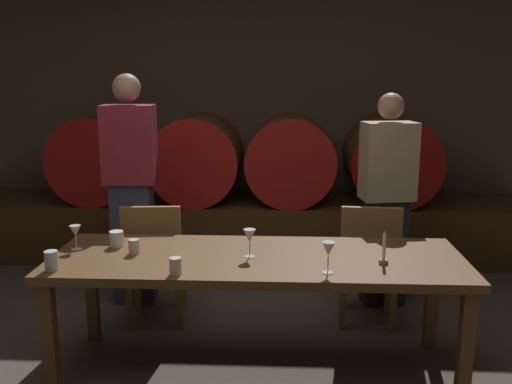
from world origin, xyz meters
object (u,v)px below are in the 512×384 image
wine_barrel_center_right (290,159)px  chair_right (369,259)px  wine_barrel_far_left (102,157)px  cup_center_right (134,247)px  wine_glass_center (250,237)px  candle_center (384,255)px  guest_left (131,188)px  dining_table (257,267)px  chair_left (154,258)px  cup_far_right (175,266)px  wine_glass_right (328,250)px  cup_far_left (51,261)px  wine_glass_left (75,232)px  wine_barrel_far_right (390,159)px  guest_right (386,200)px  wine_barrel_center_left (198,158)px  cup_center_left (117,239)px

wine_barrel_center_right → chair_right: 1.71m
wine_barrel_far_left → cup_center_right: size_ratio=10.04×
wine_glass_center → candle_center: bearing=-6.1°
chair_right → guest_left: size_ratio=0.51×
wine_barrel_far_left → dining_table: 2.75m
dining_table → chair_left: bearing=140.4°
wine_glass_center → cup_far_right: size_ratio=1.79×
wine_glass_right → cup_far_left: 1.47m
wine_barrel_far_left → chair_left: size_ratio=0.97×
guest_left → wine_glass_center: 1.41m
wine_barrel_center_right → chair_right: bearing=-71.0°
cup_far_right → wine_glass_left: bearing=149.6°
wine_barrel_far_right → dining_table: (-1.15, -2.22, -0.30)m
guest_left → wine_glass_center: size_ratio=10.62×
dining_table → chair_left: chair_left is taller
wine_barrel_far_left → cup_far_right: 2.81m
wine_barrel_far_left → wine_glass_center: size_ratio=5.20×
wine_glass_center → guest_left: bearing=132.5°
wine_barrel_center_right → guest_left: guest_left is taller
chair_left → wine_glass_right: wine_glass_right is taller
guest_left → cup_center_right: guest_left is taller
wine_glass_center → cup_center_right: 0.68m
wine_glass_left → wine_barrel_far_right: bearing=44.0°
wine_barrel_far_left → wine_barrel_center_right: bearing=0.0°
guest_right → wine_barrel_center_left: bearing=-45.8°
wine_glass_center → cup_far_right: 0.48m
wine_barrel_far_right → guest_left: size_ratio=0.49×
wine_glass_right → guest_left: bearing=137.2°
wine_barrel_far_left → guest_right: size_ratio=0.53×
chair_left → cup_center_left: size_ratio=9.41×
wine_glass_left → cup_far_right: 0.78m
wine_barrel_far_left → cup_far_right: bearing=-65.0°
candle_center → wine_glass_left: 1.79m
wine_barrel_far_right → guest_left: 2.46m
cup_center_left → cup_far_right: (0.45, -0.47, -0.00)m
candle_center → wine_glass_right: bearing=-153.2°
wine_barrel_center_left → chair_right: (1.41, -1.56, -0.46)m
wine_barrel_center_right → cup_center_right: 2.41m
wine_glass_right → wine_glass_center: bearing=150.6°
wine_barrel_center_left → chair_right: bearing=-47.9°
wine_barrel_far_left → wine_barrel_far_right: bearing=0.0°
wine_barrel_far_right → guest_right: 1.18m
wine_barrel_far_left → guest_left: guest_left is taller
wine_barrel_center_right → cup_center_left: (-1.07, -2.08, -0.18)m
chair_right → guest_left: guest_left is taller
wine_glass_center → wine_glass_right: size_ratio=0.97×
wine_barrel_far_right → guest_right: (-0.23, -1.15, -0.13)m
wine_barrel_far_left → chair_left: (0.85, -1.61, -0.46)m
wine_glass_center → chair_left: bearing=137.8°
wine_glass_center → chair_right: bearing=41.2°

